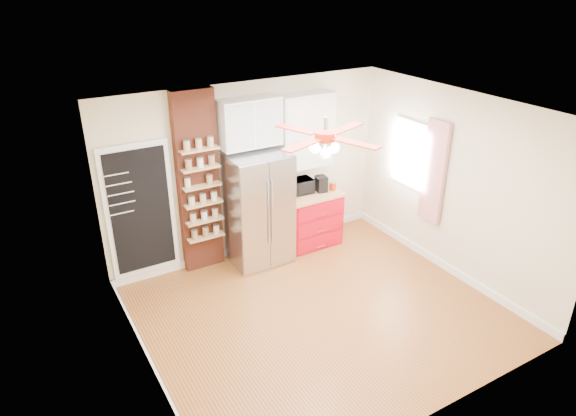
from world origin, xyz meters
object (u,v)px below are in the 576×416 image
toaster_oven (299,186)px  coffee_maker (321,184)px  fridge (258,209)px  red_cabinet (310,218)px  canister_left (333,186)px  ceiling_fan (325,137)px  pantry_jar_oats (188,183)px

toaster_oven → coffee_maker: size_ratio=1.65×
fridge → red_cabinet: fridge is taller
fridge → canister_left: size_ratio=13.71×
fridge → red_cabinet: size_ratio=1.86×
toaster_oven → canister_left: (0.53, -0.16, -0.05)m
fridge → toaster_oven: size_ratio=4.16×
coffee_maker → canister_left: (0.19, -0.05, -0.06)m
ceiling_fan → pantry_jar_oats: size_ratio=10.19×
ceiling_fan → toaster_oven: ceiling_fan is taller
fridge → ceiling_fan: bearing=-88.2°
fridge → coffee_maker: bearing=1.4°
ceiling_fan → fridge: bearing=91.8°
coffee_maker → pantry_jar_oats: pantry_jar_oats is taller
red_cabinet → ceiling_fan: (-0.92, -1.68, 1.97)m
canister_left → pantry_jar_oats: bearing=175.3°
red_cabinet → fridge: bearing=-177.0°
canister_left → ceiling_fan: bearing=-128.8°
pantry_jar_oats → coffee_maker: bearing=-3.8°
pantry_jar_oats → fridge: bearing=-9.6°
fridge → coffee_maker: fridge is taller
toaster_oven → canister_left: bearing=-14.6°
ceiling_fan → pantry_jar_oats: 2.30m
fridge → toaster_oven: 0.83m
red_cabinet → toaster_oven: size_ratio=2.24×
toaster_oven → canister_left: size_ratio=3.29×
fridge → ceiling_fan: 2.25m
toaster_oven → coffee_maker: coffee_maker is taller
toaster_oven → canister_left: toaster_oven is taller
ceiling_fan → toaster_oven: bearing=66.9°
coffee_maker → fridge: bearing=-169.2°
fridge → toaster_oven: (0.81, 0.14, 0.14)m
fridge → canister_left: 1.34m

